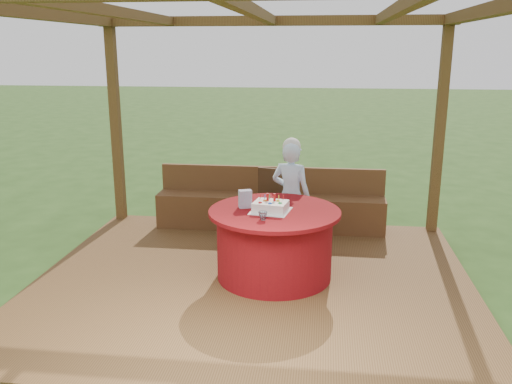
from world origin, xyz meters
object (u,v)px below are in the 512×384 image
(bench, at_px, (270,208))
(chair, at_px, (272,202))
(elderly_woman, at_px, (291,194))
(drinking_glass, at_px, (263,216))
(birthday_cake, at_px, (271,206))
(gift_bag, at_px, (245,199))
(table, at_px, (274,243))

(bench, bearing_deg, chair, -81.82)
(elderly_woman, distance_m, drinking_glass, 1.22)
(chair, xyz_separation_m, birthday_cake, (0.10, -1.12, 0.28))
(bench, bearing_deg, gift_bag, -93.82)
(chair, bearing_deg, table, -82.91)
(bench, bearing_deg, elderly_woman, -66.39)
(table, distance_m, elderly_woman, 0.92)
(drinking_glass, bearing_deg, gift_bag, 120.49)
(chair, bearing_deg, elderly_woman, -41.12)
(chair, bearing_deg, gift_bag, -99.81)
(birthday_cake, bearing_deg, drinking_glass, -98.97)
(chair, xyz_separation_m, drinking_glass, (0.05, -1.41, 0.27))
(birthday_cake, height_order, drinking_glass, birthday_cake)
(bench, xyz_separation_m, table, (0.21, -1.59, 0.10))
(birthday_cake, distance_m, drinking_glass, 0.30)
(table, relative_size, chair, 1.51)
(elderly_woman, bearing_deg, bench, 113.61)
(table, xyz_separation_m, elderly_woman, (0.11, 0.86, 0.30))
(chair, bearing_deg, birthday_cake, -85.05)
(table, distance_m, birthday_cake, 0.42)
(gift_bag, xyz_separation_m, drinking_glass, (0.23, -0.39, -0.05))
(elderly_woman, bearing_deg, gift_bag, -117.49)
(table, bearing_deg, gift_bag, 170.78)
(elderly_woman, bearing_deg, birthday_cake, -99.26)
(bench, relative_size, drinking_glass, 34.03)
(bench, relative_size, table, 2.22)
(drinking_glass, bearing_deg, chair, 92.07)
(table, height_order, birthday_cake, birthday_cake)
(chair, distance_m, elderly_woman, 0.37)
(birthday_cake, bearing_deg, bench, 95.97)
(birthday_cake, height_order, gift_bag, gift_bag)
(bench, distance_m, chair, 0.57)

